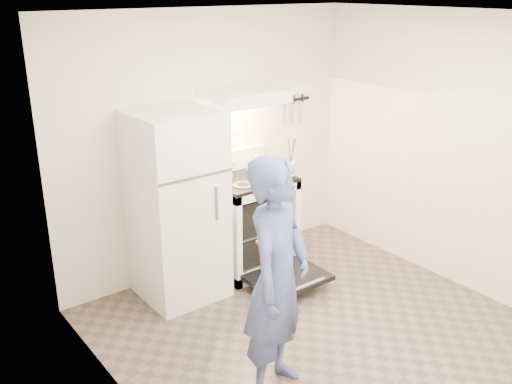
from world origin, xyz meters
The scene contains 15 objects.
floor centered at (0.00, 0.00, 0.00)m, with size 3.60×3.60×0.00m, color brown.
back_wall centered at (0.00, 1.80, 1.25)m, with size 3.20×0.02×2.50m, color beige.
refrigerator centered at (-0.58, 1.45, 0.85)m, with size 0.70×0.70×1.70m, color white.
stove_body centered at (0.23, 1.48, 0.46)m, with size 0.76×0.65×0.92m, color white.
cooktop centered at (0.23, 1.48, 0.94)m, with size 0.76×0.65×0.03m, color black.
backsplash centered at (0.23, 1.76, 1.05)m, with size 0.76×0.07×0.20m, color white.
oven_door centered at (0.23, 0.88, 0.12)m, with size 0.70×0.54×0.04m, color black.
oven_rack centered at (0.23, 1.48, 0.44)m, with size 0.60×0.52×0.01m, color slate.
range_hood centered at (0.23, 1.55, 1.71)m, with size 0.76×0.50×0.12m, color white.
knife_strip centered at (1.05, 1.79, 1.55)m, with size 0.40×0.02×0.03m, color black.
pizza_stone centered at (0.16, 1.38, 0.45)m, with size 0.32×0.32×0.02m, color brown.
tea_kettle centered at (-0.06, 1.60, 1.09)m, with size 0.24×0.20×0.29m, color #B7B7BC, non-canonical shape.
utensil_jar centered at (0.53, 1.22, 1.05)m, with size 0.09×0.09×0.13m, color silver.
person centered at (-0.71, -0.10, 0.85)m, with size 0.62×0.41×1.70m, color navy.
dutch_oven centered at (-0.45, 0.23, 0.94)m, with size 0.32×0.25×0.22m, color red, non-canonical shape.
Camera 1 is at (-2.84, -2.67, 2.70)m, focal length 40.00 mm.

